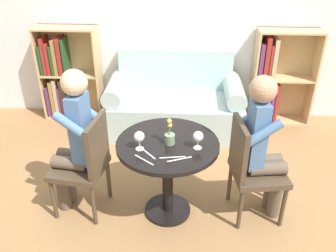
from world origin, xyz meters
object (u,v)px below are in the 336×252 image
(wine_glass_left, at_px, (139,137))
(person_left, at_px, (74,141))
(wine_glass_right, at_px, (198,137))
(flower_vase, at_px, (170,135))
(couch, at_px, (174,104))
(bookshelf_left, at_px, (64,74))
(bookshelf_right, at_px, (274,81))
(chair_left, at_px, (86,162))
(chair_right, at_px, (251,166))
(person_right, at_px, (264,146))

(wine_glass_left, bearing_deg, person_left, 166.36)
(wine_glass_right, height_order, flower_vase, flower_vase)
(couch, relative_size, flower_vase, 7.22)
(couch, bearing_deg, wine_glass_right, -81.56)
(bookshelf_left, height_order, bookshelf_right, same)
(bookshelf_right, xyz_separation_m, chair_left, (-1.89, -1.76, -0.04))
(bookshelf_left, xyz_separation_m, wine_glass_left, (1.20, -1.88, 0.25))
(couch, height_order, chair_right, couch)
(flower_vase, bearing_deg, person_right, 4.31)
(bookshelf_left, xyz_separation_m, chair_right, (2.08, -1.75, -0.08))
(chair_left, relative_size, wine_glass_left, 5.93)
(person_left, distance_m, wine_glass_left, 0.59)
(person_left, height_order, flower_vase, person_left)
(bookshelf_right, height_order, flower_vase, bookshelf_right)
(chair_right, bearing_deg, wine_glass_left, 90.34)
(couch, height_order, wine_glass_right, couch)
(chair_left, xyz_separation_m, wine_glass_right, (0.91, -0.08, 0.32))
(person_right, bearing_deg, person_left, 82.63)
(chair_left, xyz_separation_m, person_right, (1.44, 0.03, 0.19))
(person_left, distance_m, person_right, 1.52)
(wine_glass_left, bearing_deg, flower_vase, 22.16)
(chair_right, distance_m, person_left, 1.45)
(chair_right, bearing_deg, person_left, 81.86)
(chair_left, relative_size, person_right, 0.70)
(flower_vase, bearing_deg, bookshelf_left, 128.54)
(chair_right, relative_size, wine_glass_left, 5.93)
(chair_left, bearing_deg, bookshelf_right, 141.52)
(bookshelf_left, bearing_deg, wine_glass_left, -57.43)
(person_right, relative_size, wine_glass_left, 8.42)
(couch, height_order, flower_vase, flower_vase)
(flower_vase, bearing_deg, chair_right, 3.14)
(chair_right, height_order, flower_vase, flower_vase)
(person_right, xyz_separation_m, flower_vase, (-0.75, -0.06, 0.11))
(couch, distance_m, person_right, 1.69)
(chair_left, height_order, person_left, person_left)
(person_left, xyz_separation_m, wine_glass_left, (0.55, -0.13, 0.13))
(wine_glass_left, xyz_separation_m, flower_vase, (0.22, 0.09, -0.03))
(bookshelf_right, bearing_deg, bookshelf_left, -179.99)
(person_left, bearing_deg, flower_vase, 95.31)
(bookshelf_right, relative_size, person_right, 0.91)
(chair_left, distance_m, chair_right, 1.35)
(wine_glass_right, bearing_deg, wine_glass_left, -175.15)
(bookshelf_right, height_order, person_right, person_right)
(bookshelf_right, relative_size, person_left, 0.90)
(chair_left, distance_m, person_right, 1.45)
(bookshelf_left, distance_m, chair_right, 2.72)
(chair_left, bearing_deg, chair_right, 99.12)
(person_left, bearing_deg, wine_glass_right, 92.94)
(person_right, bearing_deg, flower_vase, 86.46)
(couch, bearing_deg, chair_right, -65.49)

